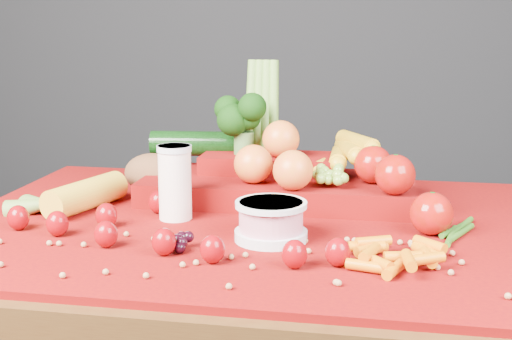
% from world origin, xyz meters
% --- Properties ---
extents(table, '(1.10, 0.80, 0.75)m').
position_xyz_m(table, '(0.00, 0.00, 0.66)').
color(table, '#341B0B').
rests_on(table, ground).
extents(red_cloth, '(1.05, 0.75, 0.01)m').
position_xyz_m(red_cloth, '(0.00, 0.00, 0.76)').
color(red_cloth, '#730903').
rests_on(red_cloth, table).
extents(milk_glass, '(0.06, 0.06, 0.13)m').
position_xyz_m(milk_glass, '(-0.14, -0.01, 0.83)').
color(milk_glass, white).
rests_on(milk_glass, red_cloth).
extents(yogurt_bowl, '(0.12, 0.12, 0.06)m').
position_xyz_m(yogurt_bowl, '(0.05, -0.10, 0.80)').
color(yogurt_bowl, silver).
rests_on(yogurt_bowl, red_cloth).
extents(strawberry_scatter, '(0.58, 0.28, 0.05)m').
position_xyz_m(strawberry_scatter, '(-0.15, -0.14, 0.79)').
color(strawberry_scatter, maroon).
rests_on(strawberry_scatter, red_cloth).
extents(dark_grape_cluster, '(0.06, 0.05, 0.03)m').
position_xyz_m(dark_grape_cluster, '(-0.09, -0.18, 0.78)').
color(dark_grape_cluster, black).
rests_on(dark_grape_cluster, red_cloth).
extents(soybean_scatter, '(0.84, 0.24, 0.01)m').
position_xyz_m(soybean_scatter, '(0.00, -0.20, 0.77)').
color(soybean_scatter, '#AD794A').
rests_on(soybean_scatter, red_cloth).
extents(corn_ear, '(0.23, 0.26, 0.06)m').
position_xyz_m(corn_ear, '(-0.36, -0.01, 0.78)').
color(corn_ear, gold).
rests_on(corn_ear, red_cloth).
extents(potato, '(0.12, 0.09, 0.08)m').
position_xyz_m(potato, '(-0.24, 0.17, 0.80)').
color(potato, brown).
rests_on(potato, red_cloth).
extents(baby_carrot_pile, '(0.18, 0.17, 0.03)m').
position_xyz_m(baby_carrot_pile, '(0.25, -0.18, 0.78)').
color(baby_carrot_pile, '#D56907').
rests_on(baby_carrot_pile, red_cloth).
extents(green_bean_pile, '(0.14, 0.12, 0.01)m').
position_xyz_m(green_bean_pile, '(0.34, -0.01, 0.77)').
color(green_bean_pile, '#2C6216').
rests_on(green_bean_pile, red_cloth).
extents(produce_mound, '(0.60, 0.35, 0.27)m').
position_xyz_m(produce_mound, '(0.03, 0.16, 0.82)').
color(produce_mound, '#730903').
rests_on(produce_mound, red_cloth).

